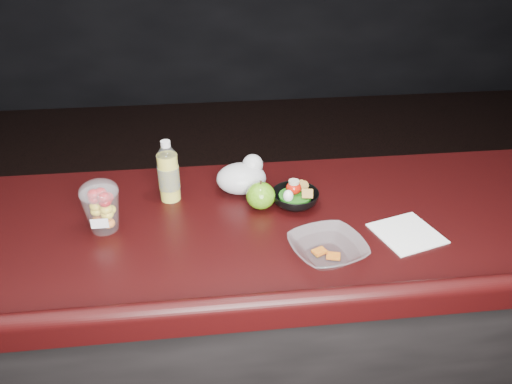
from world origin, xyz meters
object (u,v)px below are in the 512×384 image
fruit_cup (101,205)px  takeout_bowl (327,249)px  snack_bowl (295,197)px  green_apple (261,196)px  lemonade_bottle (169,175)px

fruit_cup → takeout_bowl: bearing=-18.3°
snack_bowl → green_apple: bearing=-178.8°
fruit_cup → green_apple: bearing=7.8°
green_apple → snack_bowl: size_ratio=0.51×
snack_bowl → lemonade_bottle: bearing=168.1°
snack_bowl → takeout_bowl: bearing=-81.6°
fruit_cup → takeout_bowl: fruit_cup is taller
snack_bowl → takeout_bowl: 0.26m
lemonade_bottle → green_apple: 0.28m
fruit_cup → takeout_bowl: size_ratio=0.65×
fruit_cup → takeout_bowl: 0.61m
lemonade_bottle → takeout_bowl: size_ratio=0.83×
fruit_cup → green_apple: fruit_cup is taller
lemonade_bottle → green_apple: size_ratio=2.14×
lemonade_bottle → takeout_bowl: lemonade_bottle is taller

